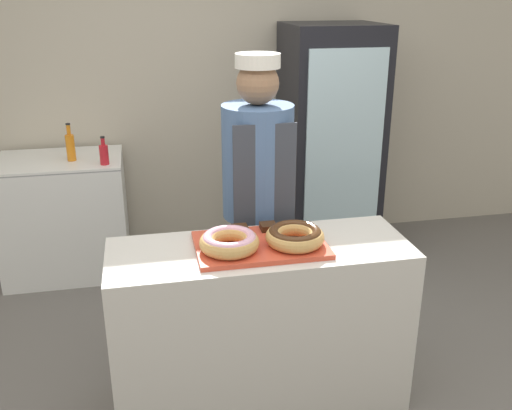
# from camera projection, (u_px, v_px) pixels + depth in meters

# --- Properties ---
(ground_plane) EXTENTS (14.00, 14.00, 0.00)m
(ground_plane) POSITION_uv_depth(u_px,v_px,m) (260.00, 397.00, 3.05)
(ground_plane) COLOR #66605B
(wall_back) EXTENTS (8.00, 0.06, 2.70)m
(wall_back) POSITION_uv_depth(u_px,v_px,m) (204.00, 82.00, 4.52)
(wall_back) COLOR #BCB29E
(wall_back) RESTS_ON ground_plane
(display_counter) EXTENTS (1.46, 0.53, 0.88)m
(display_counter) POSITION_uv_depth(u_px,v_px,m) (260.00, 326.00, 2.90)
(display_counter) COLOR beige
(display_counter) RESTS_ON ground_plane
(serving_tray) EXTENTS (0.62, 0.41, 0.02)m
(serving_tray) POSITION_uv_depth(u_px,v_px,m) (260.00, 245.00, 2.73)
(serving_tray) COLOR #D84C33
(serving_tray) RESTS_ON display_counter
(donut_light_glaze) EXTENTS (0.28, 0.28, 0.08)m
(donut_light_glaze) POSITION_uv_depth(u_px,v_px,m) (229.00, 241.00, 2.64)
(donut_light_glaze) COLOR tan
(donut_light_glaze) RESTS_ON serving_tray
(donut_chocolate_glaze) EXTENTS (0.28, 0.28, 0.08)m
(donut_chocolate_glaze) POSITION_uv_depth(u_px,v_px,m) (295.00, 235.00, 2.70)
(donut_chocolate_glaze) COLOR tan
(donut_chocolate_glaze) RESTS_ON serving_tray
(brownie_back_left) EXTENTS (0.08, 0.08, 0.03)m
(brownie_back_left) POSITION_uv_depth(u_px,v_px,m) (240.00, 229.00, 2.84)
(brownie_back_left) COLOR #382111
(brownie_back_left) RESTS_ON serving_tray
(brownie_back_right) EXTENTS (0.08, 0.08, 0.03)m
(brownie_back_right) POSITION_uv_depth(u_px,v_px,m) (268.00, 227.00, 2.87)
(brownie_back_right) COLOR #382111
(brownie_back_right) RESTS_ON serving_tray
(baker_person) EXTENTS (0.39, 0.39, 1.74)m
(baker_person) POSITION_uv_depth(u_px,v_px,m) (258.00, 203.00, 3.22)
(baker_person) COLOR #4C4C51
(baker_person) RESTS_ON ground_plane
(beverage_fridge) EXTENTS (0.71, 0.68, 1.81)m
(beverage_fridge) POSITION_uv_depth(u_px,v_px,m) (329.00, 143.00, 4.49)
(beverage_fridge) COLOR black
(beverage_fridge) RESTS_ON ground_plane
(chest_freezer) EXTENTS (0.89, 0.64, 0.89)m
(chest_freezer) POSITION_uv_depth(u_px,v_px,m) (65.00, 216.00, 4.27)
(chest_freezer) COLOR white
(chest_freezer) RESTS_ON ground_plane
(bottle_red) EXTENTS (0.06, 0.06, 0.20)m
(bottle_red) POSITION_uv_depth(u_px,v_px,m) (104.00, 154.00, 3.96)
(bottle_red) COLOR red
(bottle_red) RESTS_ON chest_freezer
(bottle_orange) EXTENTS (0.06, 0.06, 0.27)m
(bottle_orange) POSITION_uv_depth(u_px,v_px,m) (70.00, 146.00, 4.04)
(bottle_orange) COLOR orange
(bottle_orange) RESTS_ON chest_freezer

